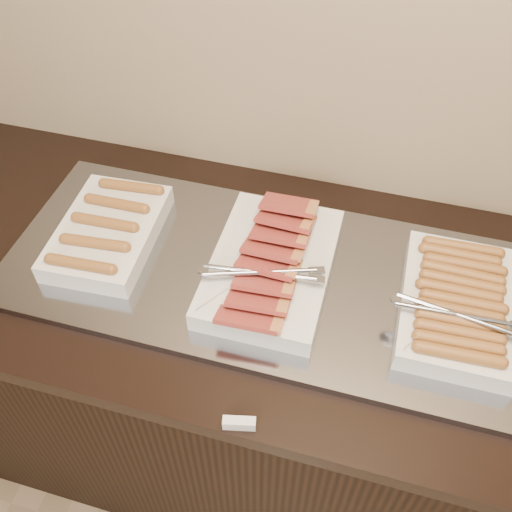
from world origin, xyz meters
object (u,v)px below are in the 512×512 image
(warming_tray, at_px, (267,276))
(dish_right, at_px, (458,304))
(counter, at_px, (270,379))
(dish_left, at_px, (108,231))
(dish_center, at_px, (271,265))

(warming_tray, distance_m, dish_right, 0.42)
(warming_tray, xyz_separation_m, dish_right, (0.41, -0.00, 0.05))
(counter, distance_m, dish_right, 0.64)
(dish_left, height_order, dish_right, dish_right)
(dish_center, relative_size, dish_right, 1.18)
(warming_tray, bearing_deg, counter, 0.00)
(dish_left, bearing_deg, dish_center, -3.66)
(counter, xyz_separation_m, dish_right, (0.40, -0.00, 0.50))
(dish_center, xyz_separation_m, dish_right, (0.40, -0.00, 0.00))
(warming_tray, xyz_separation_m, dish_left, (-0.39, 0.00, 0.04))
(counter, relative_size, dish_right, 5.91)
(warming_tray, height_order, dish_right, dish_right)
(dish_left, bearing_deg, warming_tray, -3.16)
(dish_left, bearing_deg, counter, -3.16)
(counter, relative_size, dish_left, 6.17)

